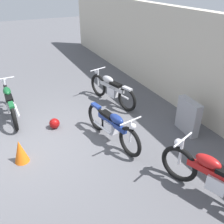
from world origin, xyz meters
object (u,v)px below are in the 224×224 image
object	(u,v)px
traffic_cone	(20,151)
motorcycle_red	(214,179)
helmet	(54,123)
motorcycle_blue	(112,126)
stone_marker	(188,116)
motorcycle_green	(10,103)
motorcycle_silver	(111,89)

from	to	relation	value
traffic_cone	motorcycle_red	xyz separation A→B (m)	(2.59, 3.00, 0.20)
motorcycle_red	helmet	bearing A→B (deg)	8.92
motorcycle_blue	helmet	bearing A→B (deg)	-148.10
traffic_cone	motorcycle_blue	xyz separation A→B (m)	(0.20, 2.14, 0.18)
traffic_cone	stone_marker	bearing A→B (deg)	81.00
motorcycle_green	stone_marker	bearing A→B (deg)	-125.70
traffic_cone	motorcycle_red	size ratio (longest dim) A/B	0.26
motorcycle_blue	stone_marker	bearing A→B (deg)	66.33
motorcycle_silver	motorcycle_green	bearing A→B (deg)	67.77
helmet	traffic_cone	distance (m)	1.45
stone_marker	motorcycle_blue	distance (m)	2.01
stone_marker	motorcycle_red	xyz separation A→B (m)	(1.94, -1.10, 0.03)
stone_marker	motorcycle_blue	world-z (taller)	motorcycle_blue
motorcycle_blue	motorcycle_silver	bearing A→B (deg)	143.96
stone_marker	motorcycle_blue	size ratio (longest dim) A/B	0.44
traffic_cone	motorcycle_blue	world-z (taller)	motorcycle_blue
motorcycle_silver	motorcycle_green	xyz separation A→B (m)	(-0.41, -3.02, 0.00)
stone_marker	motorcycle_silver	size ratio (longest dim) A/B	0.43
stone_marker	motorcycle_blue	bearing A→B (deg)	-102.91
stone_marker	motorcycle_red	bearing A→B (deg)	-29.63
motorcycle_green	traffic_cone	bearing A→B (deg)	177.83
helmet	motorcycle_red	distance (m)	4.15
motorcycle_green	motorcycle_red	size ratio (longest dim) A/B	1.03
traffic_cone	motorcycle_green	bearing A→B (deg)	178.97
traffic_cone	helmet	bearing A→B (deg)	135.90
helmet	motorcycle_blue	bearing A→B (deg)	42.66
motorcycle_silver	motorcycle_red	bearing A→B (deg)	164.73
helmet	motorcycle_green	bearing A→B (deg)	-139.17
motorcycle_blue	motorcycle_red	world-z (taller)	motorcycle_red
stone_marker	traffic_cone	size ratio (longest dim) A/B	1.65
stone_marker	helmet	world-z (taller)	stone_marker
motorcycle_red	traffic_cone	bearing A→B (deg)	29.24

